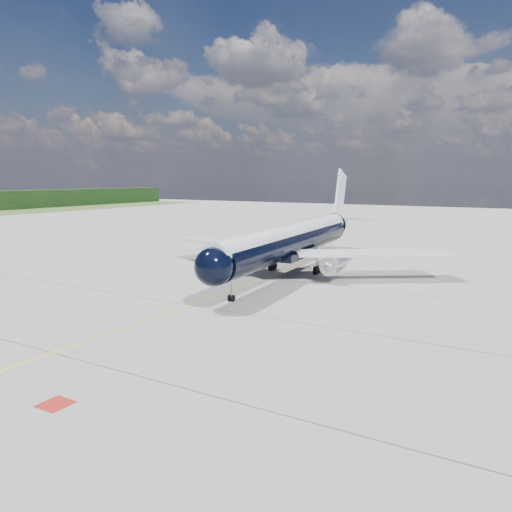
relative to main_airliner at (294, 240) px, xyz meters
The scene contains 4 objects.
ground 4.26m from the main_airliner, 168.28° to the left, with size 320.00×320.00×0.00m, color #98958D.
taxiway_centerline 6.39m from the main_airliner, 103.14° to the right, with size 0.16×160.00×0.01m, color yellow.
red_marking 40.38m from the main_airliner, 81.86° to the right, with size 1.60×1.60×0.01m, color maroon.
main_airliner is the anchor object (origin of this frame).
Camera 1 is at (28.41, -25.87, 11.74)m, focal length 35.00 mm.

